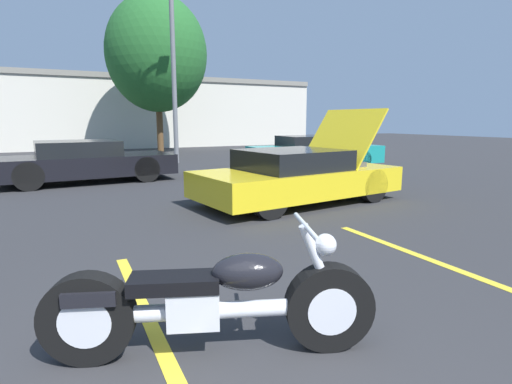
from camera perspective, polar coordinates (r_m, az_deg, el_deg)
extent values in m
cube|color=yellow|center=(3.03, -12.12, -23.35)|extent=(0.12, 4.81, 0.01)
cube|color=yellow|center=(4.93, 30.36, -11.01)|extent=(0.12, 4.81, 0.01)
cube|color=beige|center=(26.91, -25.99, 10.27)|extent=(32.00, 4.00, 4.40)
cube|color=gray|center=(27.03, -26.33, 14.61)|extent=(32.00, 4.20, 0.30)
cylinder|color=slate|center=(16.36, -11.71, 17.37)|extent=(0.18, 0.18, 7.57)
cylinder|color=brown|center=(21.23, -13.58, 9.15)|extent=(0.32, 0.32, 2.81)
ellipsoid|color=#236028|center=(21.48, -13.99, 18.61)|extent=(4.94, 4.94, 5.68)
cylinder|color=black|center=(3.08, 10.40, -15.86)|extent=(0.66, 0.37, 0.65)
cylinder|color=black|center=(3.11, -22.87, -16.30)|extent=(0.66, 0.37, 0.65)
cylinder|color=silver|center=(3.08, 10.40, -15.86)|extent=(0.39, 0.28, 0.35)
cylinder|color=silver|center=(3.11, -22.87, -16.30)|extent=(0.39, 0.28, 0.35)
cylinder|color=silver|center=(2.97, -6.29, -16.47)|extent=(1.40, 0.61, 0.12)
cube|color=silver|center=(2.96, -8.88, -15.79)|extent=(0.42, 0.35, 0.28)
ellipsoid|color=black|center=(2.86, -1.18, -11.31)|extent=(0.57, 0.44, 0.26)
cube|color=black|center=(2.89, -11.57, -12.57)|extent=(0.67, 0.46, 0.10)
cube|color=black|center=(3.02, -22.31, -13.33)|extent=(0.41, 0.33, 0.10)
cylinder|color=silver|center=(2.93, 8.98, -10.32)|extent=(0.31, 0.17, 0.63)
cylinder|color=silver|center=(2.82, 7.13, -4.86)|extent=(0.28, 0.67, 0.04)
sphere|color=silver|center=(2.90, 9.88, -7.43)|extent=(0.16, 0.16, 0.16)
cylinder|color=silver|center=(3.12, -13.61, -16.52)|extent=(1.07, 0.47, 0.09)
cube|color=yellow|center=(8.24, 6.02, 1.55)|extent=(4.44, 2.43, 0.51)
cube|color=black|center=(8.07, 5.15, 4.63)|extent=(2.11, 1.93, 0.40)
cylinder|color=black|center=(8.59, 16.32, 0.88)|extent=(0.71, 0.31, 0.69)
cylinder|color=black|center=(9.72, 8.84, 2.21)|extent=(0.71, 0.31, 0.69)
cylinder|color=black|center=(6.81, 1.97, -1.04)|extent=(0.71, 0.31, 0.69)
cylinder|color=black|center=(8.20, -4.80, 0.83)|extent=(0.71, 0.31, 0.69)
cube|color=yellow|center=(8.97, 12.11, 7.60)|extent=(1.11, 1.83, 1.23)
cube|color=#4C4C51|center=(8.99, 11.77, 3.49)|extent=(0.73, 1.10, 0.28)
cube|color=black|center=(11.95, -23.06, 3.55)|extent=(4.71, 2.27, 0.54)
cube|color=black|center=(11.89, -24.10, 5.72)|extent=(2.18, 1.89, 0.40)
cylinder|color=black|center=(11.39, -15.37, 3.15)|extent=(0.72, 0.27, 0.70)
cylinder|color=black|center=(13.04, -17.34, 3.90)|extent=(0.72, 0.27, 0.70)
cylinder|color=black|center=(11.02, -29.76, 1.95)|extent=(0.72, 0.27, 0.70)
cylinder|color=black|center=(12.72, -29.88, 2.86)|extent=(0.72, 0.27, 0.70)
cube|color=teal|center=(14.48, 8.48, 5.34)|extent=(4.82, 2.06, 0.61)
cube|color=black|center=(14.36, 7.88, 7.24)|extent=(2.22, 1.71, 0.36)
cylinder|color=black|center=(14.68, 14.93, 4.53)|extent=(0.65, 0.26, 0.64)
cylinder|color=black|center=(15.92, 11.61, 5.08)|extent=(0.65, 0.26, 0.64)
cylinder|color=black|center=(13.13, 4.66, 4.22)|extent=(0.65, 0.26, 0.64)
cylinder|color=black|center=(14.51, 1.93, 4.81)|extent=(0.65, 0.26, 0.64)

